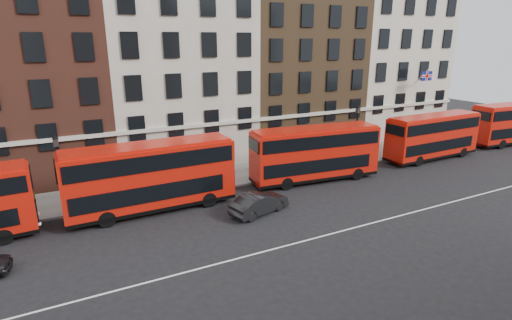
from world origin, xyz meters
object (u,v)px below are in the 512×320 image
car_front (259,203)px  traffic_light (428,128)px  bus_c (315,153)px  bus_d (432,136)px  bus_b (150,176)px

car_front → traffic_light: bearing=-91.3°
bus_c → bus_d: (13.81, -0.00, -0.07)m
bus_c → traffic_light: bus_c is taller
bus_c → bus_d: bearing=6.2°
traffic_light → bus_b: bearing=-175.5°
bus_c → car_front: (-7.03, -3.69, -1.70)m
bus_d → traffic_light: 3.06m
bus_b → traffic_light: (29.20, 2.28, -0.08)m
bus_c → car_front: 8.12m
car_front → traffic_light: (22.89, 5.96, 1.73)m
bus_b → bus_c: size_ratio=1.03×
bus_c → car_front: size_ratio=2.52×
bus_b → bus_d: bearing=-0.8°
bus_b → bus_c: bearing=-0.7°
bus_b → bus_c: 13.34m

